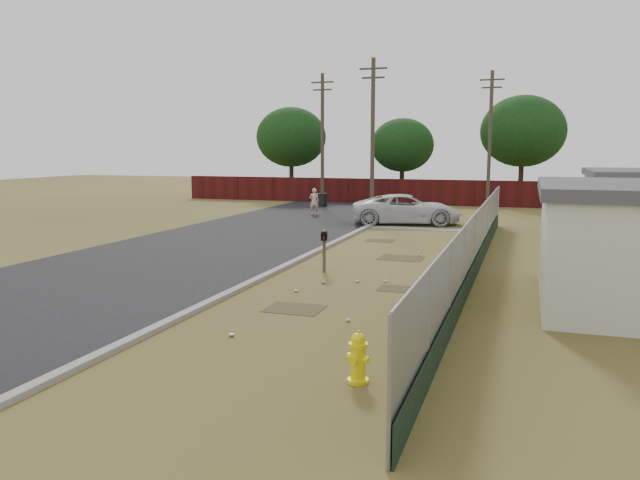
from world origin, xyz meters
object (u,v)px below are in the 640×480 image
(fire_hydrant, at_px, (358,358))
(trash_bin, at_px, (322,200))
(pickup_truck, at_px, (407,209))
(pedestrian, at_px, (314,201))
(mailbox, at_px, (324,239))

(fire_hydrant, distance_m, trash_bin, 32.59)
(trash_bin, bearing_deg, pickup_truck, -47.76)
(pickup_truck, distance_m, pedestrian, 6.86)
(pedestrian, bearing_deg, pickup_truck, 136.86)
(fire_hydrant, xyz_separation_m, pedestrian, (-9.60, 25.53, 0.37))
(fire_hydrant, height_order, mailbox, mailbox)
(mailbox, distance_m, trash_bin, 22.98)
(mailbox, height_order, pedestrian, pedestrian)
(mailbox, distance_m, pedestrian, 17.65)
(pickup_truck, bearing_deg, mailbox, 164.50)
(mailbox, distance_m, pickup_truck, 13.61)
(fire_hydrant, relative_size, trash_bin, 1.00)
(trash_bin, bearing_deg, mailbox, -71.47)
(pickup_truck, bearing_deg, pedestrian, 49.36)
(fire_hydrant, bearing_deg, mailbox, 111.54)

